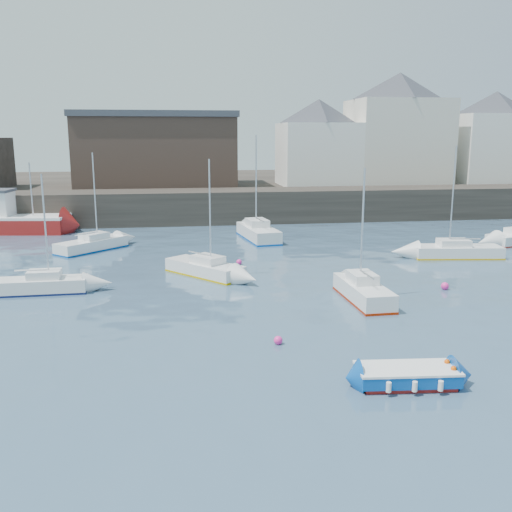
{
  "coord_description": "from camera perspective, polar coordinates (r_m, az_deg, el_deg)",
  "views": [
    {
      "loc": [
        -4.48,
        -18.56,
        8.07
      ],
      "look_at": [
        0.0,
        12.0,
        1.5
      ],
      "focal_mm": 40.0,
      "sensor_mm": 36.0,
      "label": 1
    }
  ],
  "objects": [
    {
      "name": "bldg_east_d",
      "position": [
        62.02,
        6.23,
        11.29
      ],
      "size": [
        11.14,
        11.14,
        8.95
      ],
      "color": "white",
      "rests_on": "land_strip"
    },
    {
      "name": "land_strip",
      "position": [
        72.01,
        -4.78,
        6.66
      ],
      "size": [
        90.0,
        32.0,
        2.8
      ],
      "primitive_type": "cube",
      "color": "#28231E",
      "rests_on": "ground"
    },
    {
      "name": "buoy_near",
      "position": [
        22.73,
        2.23,
        -8.8
      ],
      "size": [
        0.35,
        0.35,
        0.35
      ],
      "primitive_type": "sphere",
      "color": "#FF2C96",
      "rests_on": "ground"
    },
    {
      "name": "bldg_east_a",
      "position": [
        65.32,
        13.99,
        12.31
      ],
      "size": [
        13.36,
        13.36,
        11.8
      ],
      "color": "beige",
      "rests_on": "land_strip"
    },
    {
      "name": "sailboat_d",
      "position": [
        40.54,
        19.44,
        0.48
      ],
      "size": [
        5.99,
        2.59,
        7.4
      ],
      "color": "white",
      "rests_on": "ground"
    },
    {
      "name": "bldg_east_b",
      "position": [
        69.76,
        22.66,
        10.94
      ],
      "size": [
        11.88,
        11.88,
        9.95
      ],
      "color": "white",
      "rests_on": "land_strip"
    },
    {
      "name": "quay_wall",
      "position": [
        54.14,
        -3.55,
        5.02
      ],
      "size": [
        90.0,
        5.0,
        3.0
      ],
      "primitive_type": "cube",
      "color": "#28231E",
      "rests_on": "ground"
    },
    {
      "name": "fishing_boat",
      "position": [
        52.37,
        -23.36,
        3.41
      ],
      "size": [
        9.2,
        4.47,
        5.85
      ],
      "color": "maroon",
      "rests_on": "ground"
    },
    {
      "name": "sailboat_h",
      "position": [
        42.23,
        -16.08,
        1.14
      ],
      "size": [
        4.95,
        5.02,
        6.87
      ],
      "color": "white",
      "rests_on": "ground"
    },
    {
      "name": "water",
      "position": [
        20.73,
        4.91,
        -10.95
      ],
      "size": [
        220.0,
        220.0,
        0.0
      ],
      "primitive_type": "plane",
      "color": "#2D4760",
      "rests_on": "ground"
    },
    {
      "name": "buoy_far",
      "position": [
        36.28,
        -1.7,
        -0.85
      ],
      "size": [
        0.35,
        0.35,
        0.35
      ],
      "primitive_type": "sphere",
      "color": "#FF2C96",
      "rests_on": "ground"
    },
    {
      "name": "sailboat_b",
      "position": [
        33.49,
        -5.11,
        -1.21
      ],
      "size": [
        4.65,
        5.12,
        6.76
      ],
      "color": "white",
      "rests_on": "ground"
    },
    {
      "name": "sailboat_c",
      "position": [
        28.82,
        10.67,
        -3.44
      ],
      "size": [
        1.73,
        4.99,
        6.52
      ],
      "color": "white",
      "rests_on": "ground"
    },
    {
      "name": "buoy_mid",
      "position": [
        32.06,
        18.34,
        -3.2
      ],
      "size": [
        0.41,
        0.41,
        0.41
      ],
      "primitive_type": "sphere",
      "color": "#FF2C96",
      "rests_on": "ground"
    },
    {
      "name": "blue_dinghy",
      "position": [
        19.72,
        14.84,
        -11.46
      ],
      "size": [
        3.42,
        1.89,
        0.63
      ],
      "color": "maroon",
      "rests_on": "ground"
    },
    {
      "name": "sailboat_f",
      "position": [
        44.93,
        0.21,
        2.4
      ],
      "size": [
        2.81,
        6.42,
        8.07
      ],
      "color": "white",
      "rests_on": "ground"
    },
    {
      "name": "warehouse",
      "position": [
        61.59,
        -9.92,
        10.49
      ],
      "size": [
        16.4,
        10.4,
        7.6
      ],
      "color": "#3D2D26",
      "rests_on": "land_strip"
    },
    {
      "name": "sailboat_a",
      "position": [
        31.76,
        -20.71,
        -2.7
      ],
      "size": [
        4.76,
        1.61,
        6.15
      ],
      "color": "white",
      "rests_on": "ground"
    }
  ]
}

